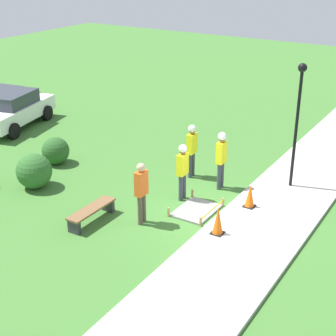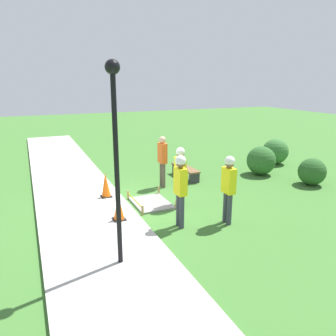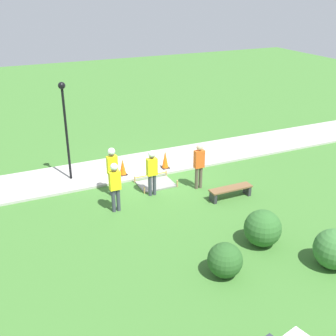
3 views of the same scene
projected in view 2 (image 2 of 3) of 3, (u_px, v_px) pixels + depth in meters
ground_plane at (129, 207)px, 10.11m from camera, size 60.00×60.00×0.00m
sidewalk at (85, 212)px, 9.58m from camera, size 28.00×2.66×0.10m
wet_concrete_patch at (151, 203)px, 10.31m from camera, size 1.48×1.13×0.29m
traffic_cone_near_patch at (106, 185)px, 10.58m from camera, size 0.34×0.34×0.80m
traffic_cone_far_patch at (119, 207)px, 8.84m from camera, size 0.34×0.34×0.72m
park_bench at (185, 170)px, 13.01m from camera, size 1.73×0.44×0.44m
worker_supervisor at (180, 184)px, 8.43m from camera, size 0.40×0.28×1.95m
worker_assistant at (180, 171)px, 9.90m from camera, size 0.40×0.27×1.85m
worker_trainee at (229, 183)px, 8.66m from camera, size 0.40×0.27×1.88m
bystander_in_orange_shirt at (162, 158)px, 11.70m from camera, size 0.40×0.25×1.87m
lamppost_near at (115, 137)px, 6.18m from camera, size 0.28×0.28×4.05m
shrub_rounded_near at (261, 161)px, 13.42m from camera, size 1.17×1.17×1.17m
shrub_rounded_mid at (275, 151)px, 15.15m from camera, size 1.18×1.18×1.18m
shrub_rounded_far at (312, 172)px, 12.10m from camera, size 1.00×1.00×1.00m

